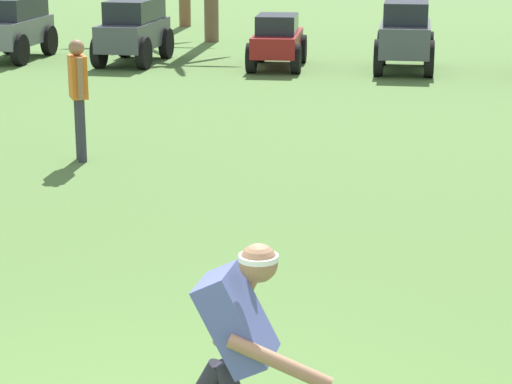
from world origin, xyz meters
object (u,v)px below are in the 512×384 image
parked_car_slot_d (405,34)px  parked_car_slot_b (134,29)px  frisbee_thrower (235,348)px  parked_car_slot_c (277,40)px  teammate_near_sideline (78,89)px  parked_car_slot_a (14,26)px

parked_car_slot_d → parked_car_slot_b: bearing=-179.7°
frisbee_thrower → parked_car_slot_c: (-2.61, 15.42, -0.23)m
teammate_near_sideline → parked_car_slot_a: 9.84m
teammate_near_sideline → parked_car_slot_d: bearing=67.2°
parked_car_slot_a → parked_car_slot_d: (8.47, 0.06, 0.02)m
frisbee_thrower → parked_car_slot_a: size_ratio=0.58×
frisbee_thrower → parked_car_slot_b: size_ratio=0.58×
teammate_near_sideline → parked_car_slot_a: teammate_near_sideline is taller
teammate_near_sideline → parked_car_slot_b: size_ratio=0.65×
parked_car_slot_a → parked_car_slot_b: (2.73, 0.03, 0.00)m
parked_car_slot_a → parked_car_slot_c: 5.86m
parked_car_slot_a → parked_car_slot_d: bearing=0.4°
teammate_near_sideline → parked_car_slot_d: size_ratio=0.65×
teammate_near_sideline → parked_car_slot_c: (1.01, 8.47, -0.38)m
frisbee_thrower → teammate_near_sideline: size_ratio=0.90×
frisbee_thrower → parked_car_slot_b: 16.56m
frisbee_thrower → parked_car_slot_a: 17.67m
teammate_near_sideline → parked_car_slot_d: (3.61, 8.61, -0.20)m
parked_car_slot_b → parked_car_slot_c: bearing=-2.1°
parked_car_slot_b → parked_car_slot_c: parked_car_slot_b is taller
parked_car_slot_b → parked_car_slot_d: bearing=0.3°
frisbee_thrower → parked_car_slot_b: (-5.75, 15.54, -0.07)m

